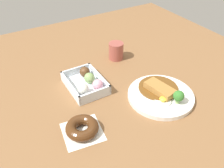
{
  "coord_description": "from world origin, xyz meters",
  "views": [
    {
      "loc": [
        -0.55,
        0.33,
        0.58
      ],
      "look_at": [
        0.06,
        -0.03,
        0.03
      ],
      "focal_mm": 37.55,
      "sensor_mm": 36.0,
      "label": 1
    }
  ],
  "objects_px": {
    "curry_plate": "(161,94)",
    "coffee_mug": "(116,51)",
    "donut_box": "(87,83)",
    "chocolate_ring_donut": "(82,128)"
  },
  "relations": [
    {
      "from": "donut_box",
      "to": "chocolate_ring_donut",
      "type": "relative_size",
      "value": 1.32
    },
    {
      "from": "curry_plate",
      "to": "chocolate_ring_donut",
      "type": "height_order",
      "value": "curry_plate"
    },
    {
      "from": "curry_plate",
      "to": "coffee_mug",
      "type": "height_order",
      "value": "coffee_mug"
    },
    {
      "from": "chocolate_ring_donut",
      "to": "coffee_mug",
      "type": "distance_m",
      "value": 0.47
    },
    {
      "from": "curry_plate",
      "to": "chocolate_ring_donut",
      "type": "xyz_separation_m",
      "value": [
        -0.0,
        0.33,
        0.0
      ]
    },
    {
      "from": "curry_plate",
      "to": "coffee_mug",
      "type": "relative_size",
      "value": 3.1
    },
    {
      "from": "donut_box",
      "to": "curry_plate",
      "type": "bearing_deg",
      "value": -132.83
    },
    {
      "from": "chocolate_ring_donut",
      "to": "coffee_mug",
      "type": "bearing_deg",
      "value": -44.55
    },
    {
      "from": "donut_box",
      "to": "chocolate_ring_donut",
      "type": "distance_m",
      "value": 0.23
    },
    {
      "from": "coffee_mug",
      "to": "chocolate_ring_donut",
      "type": "bearing_deg",
      "value": 135.45
    }
  ]
}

